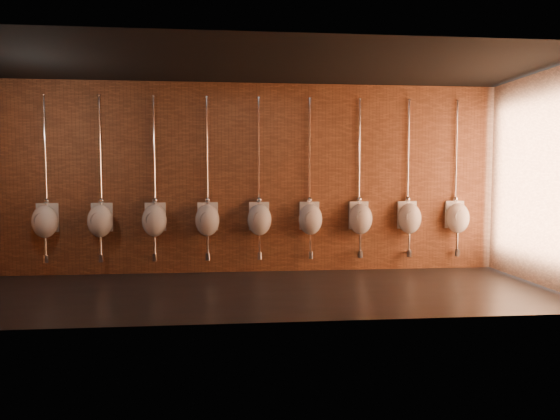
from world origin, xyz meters
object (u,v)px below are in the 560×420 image
(urinal_0, at_px, (45,221))
(urinal_7, at_px, (409,218))
(urinal_1, at_px, (100,220))
(urinal_2, at_px, (154,220))
(urinal_8, at_px, (457,217))
(urinal_6, at_px, (360,218))
(urinal_5, at_px, (310,218))
(urinal_4, at_px, (259,219))
(urinal_3, at_px, (207,219))

(urinal_0, bearing_deg, urinal_7, 0.00)
(urinal_1, bearing_deg, urinal_2, 0.00)
(urinal_7, relative_size, urinal_8, 1.00)
(urinal_6, relative_size, urinal_7, 1.00)
(urinal_2, bearing_deg, urinal_5, 0.00)
(urinal_0, distance_m, urinal_6, 5.20)
(urinal_0, distance_m, urinal_7, 6.07)
(urinal_4, xyz_separation_m, urinal_5, (0.87, 0.00, 0.00))
(urinal_7, bearing_deg, urinal_8, 0.00)
(urinal_1, relative_size, urinal_5, 1.00)
(urinal_1, bearing_deg, urinal_0, 180.00)
(urinal_0, bearing_deg, urinal_1, 0.00)
(urinal_7, distance_m, urinal_8, 0.87)
(urinal_0, xyz_separation_m, urinal_1, (0.87, 0.00, 0.00))
(urinal_5, bearing_deg, urinal_2, 180.00)
(urinal_1, relative_size, urinal_8, 1.00)
(urinal_6, height_order, urinal_8, same)
(urinal_1, bearing_deg, urinal_7, 0.00)
(urinal_4, xyz_separation_m, urinal_7, (2.60, 0.00, 0.00))
(urinal_4, distance_m, urinal_7, 2.60)
(urinal_0, height_order, urinal_3, same)
(urinal_4, relative_size, urinal_7, 1.00)
(urinal_6, relative_size, urinal_8, 1.00)
(urinal_7, bearing_deg, urinal_1, 180.00)
(urinal_0, relative_size, urinal_8, 1.00)
(urinal_2, bearing_deg, urinal_3, 0.00)
(urinal_1, distance_m, urinal_8, 6.07)
(urinal_0, relative_size, urinal_2, 1.00)
(urinal_5, bearing_deg, urinal_4, 180.00)
(urinal_4, height_order, urinal_6, same)
(urinal_2, bearing_deg, urinal_0, 180.00)
(urinal_0, height_order, urinal_2, same)
(urinal_2, height_order, urinal_7, same)
(urinal_4, relative_size, urinal_6, 1.00)
(urinal_0, bearing_deg, urinal_3, 0.00)
(urinal_4, distance_m, urinal_8, 3.47)
(urinal_0, distance_m, urinal_1, 0.87)
(urinal_2, distance_m, urinal_8, 5.20)
(urinal_8, bearing_deg, urinal_3, 180.00)
(urinal_2, xyz_separation_m, urinal_4, (1.73, 0.00, 0.00))
(urinal_7, height_order, urinal_8, same)
(urinal_1, distance_m, urinal_2, 0.87)
(urinal_0, height_order, urinal_4, same)
(urinal_6, xyz_separation_m, urinal_8, (1.73, 0.00, 0.00))
(urinal_2, relative_size, urinal_6, 1.00)
(urinal_2, relative_size, urinal_7, 1.00)
(urinal_1, height_order, urinal_5, same)
(urinal_4, bearing_deg, urinal_3, 180.00)
(urinal_1, bearing_deg, urinal_8, 0.00)
(urinal_5, height_order, urinal_8, same)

